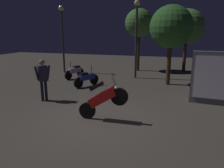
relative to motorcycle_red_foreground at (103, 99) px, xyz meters
The scene contains 11 objects.
ground_plane 0.77m from the motorcycle_red_foreground, 151.47° to the right, with size 40.00×40.00×0.00m, color #4C443D.
motorcycle_red_foreground is the anchor object (origin of this frame).
motorcycle_pink_parked_left 6.98m from the motorcycle_red_foreground, 124.63° to the left, with size 0.54×1.63×1.11m.
motorcycle_blue_parked_right 4.71m from the motorcycle_red_foreground, 120.50° to the left, with size 0.81×1.54×1.11m.
person_rider_beside 3.31m from the motorcycle_red_foreground, 158.34° to the left, with size 0.48×0.58×1.76m.
streetlamp_near 7.33m from the motorcycle_red_foreground, 92.48° to the left, with size 0.36×0.36×4.71m.
streetlamp_far 9.48m from the motorcycle_red_foreground, 127.43° to the left, with size 0.36×0.36×4.62m.
tree_left_bg 6.48m from the motorcycle_red_foreground, 72.98° to the left, with size 2.25×2.25×4.24m.
tree_center_bg 11.28m from the motorcycle_red_foreground, 75.80° to the left, with size 2.50×2.50×4.50m.
tree_right_bg 10.09m from the motorcycle_red_foreground, 93.84° to the left, with size 2.03×2.03×4.53m.
kiosk_billboard 4.69m from the motorcycle_red_foreground, 39.79° to the left, with size 1.63×0.65×2.10m.
Camera 1 is at (2.41, -5.98, 2.81)m, focal length 33.76 mm.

